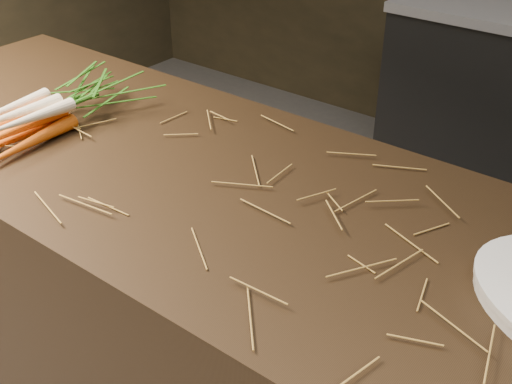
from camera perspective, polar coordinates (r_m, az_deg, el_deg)
main_counter at (r=1.50m, az=1.57°, el=-15.66°), size 2.40×0.70×0.90m
straw_bedding at (r=1.21m, az=1.89°, el=-0.76°), size 1.40×0.60×0.02m
root_veg_bunch at (r=1.56m, az=-16.79°, el=7.37°), size 0.18×0.52×0.10m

